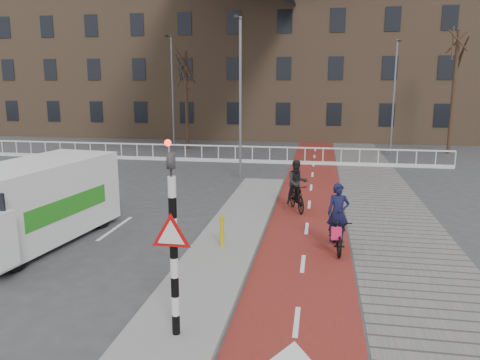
# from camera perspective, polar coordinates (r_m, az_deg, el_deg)

# --- Properties ---
(ground) EXTENTS (120.00, 120.00, 0.00)m
(ground) POSITION_cam_1_polar(r_m,az_deg,el_deg) (10.55, -1.19, -13.69)
(ground) COLOR #38383A
(ground) RESTS_ON ground
(bike_lane) EXTENTS (2.50, 60.00, 0.01)m
(bike_lane) POSITION_cam_1_polar(r_m,az_deg,el_deg) (19.87, 8.60, -1.54)
(bike_lane) COLOR maroon
(bike_lane) RESTS_ON ground
(sidewalk) EXTENTS (3.00, 60.00, 0.01)m
(sidewalk) POSITION_cam_1_polar(r_m,az_deg,el_deg) (20.02, 16.63, -1.81)
(sidewalk) COLOR slate
(sidewalk) RESTS_ON ground
(curb_island) EXTENTS (1.80, 16.00, 0.12)m
(curb_island) POSITION_cam_1_polar(r_m,az_deg,el_deg) (14.30, -0.89, -6.46)
(curb_island) COLOR gray
(curb_island) RESTS_ON ground
(traffic_signal) EXTENTS (0.80, 0.80, 3.68)m
(traffic_signal) POSITION_cam_1_polar(r_m,az_deg,el_deg) (8.12, -8.18, -6.59)
(traffic_signal) COLOR black
(traffic_signal) RESTS_ON curb_island
(bollard) EXTENTS (0.12, 0.12, 0.85)m
(bollard) POSITION_cam_1_polar(r_m,az_deg,el_deg) (12.85, -2.20, -6.32)
(bollard) COLOR gold
(bollard) RESTS_ON curb_island
(cyclist_near) EXTENTS (0.78, 1.83, 1.87)m
(cyclist_near) POSITION_cam_1_polar(r_m,az_deg,el_deg) (13.12, 11.79, -5.77)
(cyclist_near) COLOR black
(cyclist_near) RESTS_ON bike_lane
(cyclist_far) EXTENTS (1.02, 1.76, 1.84)m
(cyclist_far) POSITION_cam_1_polar(r_m,az_deg,el_deg) (16.85, 6.95, -1.22)
(cyclist_far) COLOR black
(cyclist_far) RESTS_ON bike_lane
(van) EXTENTS (2.85, 5.66, 2.33)m
(van) POSITION_cam_1_polar(r_m,az_deg,el_deg) (14.49, -23.88, -2.45)
(van) COLOR white
(van) RESTS_ON ground
(railing) EXTENTS (28.00, 0.10, 0.99)m
(railing) POSITION_cam_1_polar(r_m,az_deg,el_deg) (27.54, -4.68, 2.90)
(railing) COLOR silver
(railing) RESTS_ON ground
(townhouse_row) EXTENTS (46.00, 10.00, 15.90)m
(townhouse_row) POSITION_cam_1_polar(r_m,az_deg,el_deg) (41.76, 3.26, 16.25)
(townhouse_row) COLOR #7F6047
(townhouse_row) RESTS_ON ground
(tree_mid) EXTENTS (0.22, 0.22, 6.62)m
(tree_mid) POSITION_cam_1_polar(r_m,az_deg,el_deg) (32.78, -6.53, 9.55)
(tree_mid) COLOR #332116
(tree_mid) RESTS_ON ground
(tree_right) EXTENTS (0.24, 0.24, 7.74)m
(tree_right) POSITION_cam_1_polar(r_m,az_deg,el_deg) (33.24, 24.57, 9.58)
(tree_right) COLOR #332116
(tree_right) RESTS_ON ground
(streetlight_near) EXTENTS (0.12, 0.12, 7.48)m
(streetlight_near) POSITION_cam_1_polar(r_m,az_deg,el_deg) (22.18, 0.04, 9.71)
(streetlight_near) COLOR slate
(streetlight_near) RESTS_ON ground
(streetlight_left) EXTENTS (0.12, 0.12, 7.83)m
(streetlight_left) POSITION_cam_1_polar(r_m,az_deg,el_deg) (34.63, -8.22, 10.62)
(streetlight_left) COLOR slate
(streetlight_left) RESTS_ON ground
(streetlight_right) EXTENTS (0.12, 0.12, 7.13)m
(streetlight_right) POSITION_cam_1_polar(r_m,az_deg,el_deg) (31.12, 18.23, 9.40)
(streetlight_right) COLOR slate
(streetlight_right) RESTS_ON ground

